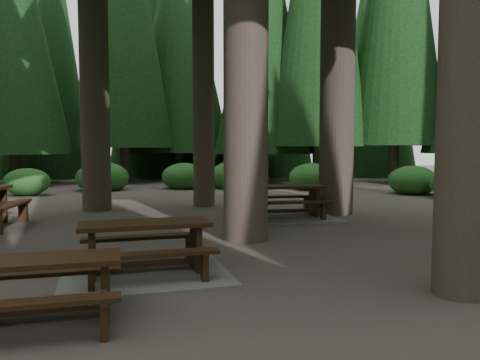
# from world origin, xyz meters

# --- Properties ---
(ground) EXTENTS (80.00, 80.00, 0.00)m
(ground) POSITION_xyz_m (0.00, 0.00, 0.00)
(ground) COLOR #49423C
(ground) RESTS_ON ground
(picnic_table_a) EXTENTS (2.82, 2.67, 0.75)m
(picnic_table_a) POSITION_xyz_m (0.00, -2.60, 0.25)
(picnic_table_a) COLOR gray
(picnic_table_a) RESTS_ON ground
(picnic_table_c) EXTENTS (3.03, 2.80, 0.82)m
(picnic_table_c) POSITION_xyz_m (1.19, 3.00, 0.29)
(picnic_table_c) COLOR gray
(picnic_table_c) RESTS_ON ground
(picnic_table_e) EXTENTS (1.96, 1.83, 0.67)m
(picnic_table_e) POSITION_xyz_m (-0.29, -4.45, 0.45)
(picnic_table_e) COLOR black
(picnic_table_e) RESTS_ON ground
(shrub_ring) EXTENTS (23.86, 24.64, 1.49)m
(shrub_ring) POSITION_xyz_m (0.70, 0.75, 0.40)
(shrub_ring) COLOR #226324
(shrub_ring) RESTS_ON ground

